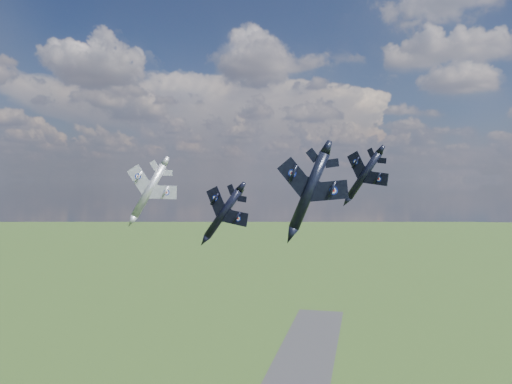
% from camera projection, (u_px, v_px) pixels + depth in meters
% --- Properties ---
extents(jet_lead_navy, '(12.09, 15.32, 8.22)m').
position_uv_depth(jet_lead_navy, '(223.00, 214.00, 83.91)').
color(jet_lead_navy, black).
extents(jet_right_navy, '(9.82, 12.91, 5.83)m').
position_uv_depth(jet_right_navy, '(309.00, 191.00, 55.75)').
color(jet_right_navy, black).
extents(jet_high_navy, '(15.00, 17.26, 8.42)m').
position_uv_depth(jet_high_navy, '(364.00, 175.00, 96.56)').
color(jet_high_navy, black).
extents(jet_left_silver, '(15.40, 18.54, 8.59)m').
position_uv_depth(jet_left_silver, '(149.00, 191.00, 99.09)').
color(jet_left_silver, gray).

